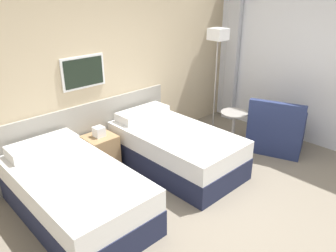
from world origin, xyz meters
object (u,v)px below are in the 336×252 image
Objects in this scene: floor_lamp at (218,45)px; armchair at (276,133)px; bed_near_window at (175,148)px; side_table at (234,123)px; bed_near_door at (75,193)px; nightstand at (101,152)px.

armchair is (0.15, -1.15, -1.27)m from floor_lamp.
bed_near_window is 1.16m from side_table.
bed_near_door is 2.75m from side_table.
bed_near_window reaches higher than side_table.
side_table is (-0.27, -0.63, -1.13)m from floor_lamp.
floor_lamp reaches higher than bed_near_door.
bed_near_window is 1.72m from armchair.
bed_near_window is at bearing 45.15° from armchair.
floor_lamp is 1.72m from armchair.
floor_lamp is at bearing -12.43° from armchair.
bed_near_window is 2.95× the size of nightstand.
bed_near_door is at bearing 180.00° from bed_near_window.
armchair reaches higher than side_table.
armchair is (0.42, -0.53, -0.14)m from side_table.
nightstand is 2.76m from armchair.
bed_near_door reaches higher than side_table.
bed_near_door is 1.89× the size of armchair.
armchair is at bearing -24.85° from bed_near_window.
nightstand is at bearing 38.96° from armchair.
nightstand is at bearing 155.25° from side_table.
floor_lamp reaches higher than nightstand.
armchair is at bearing -51.26° from side_table.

